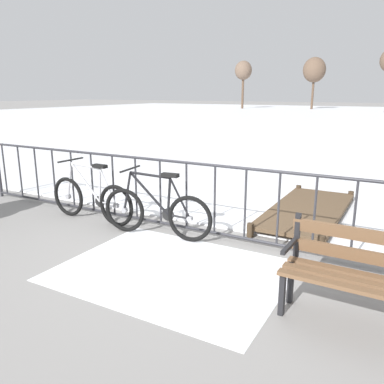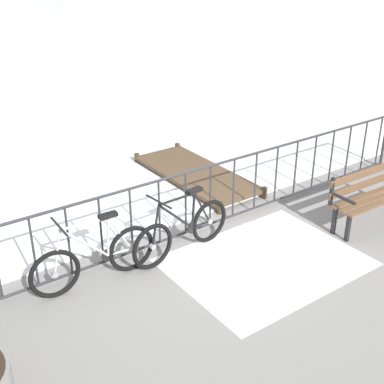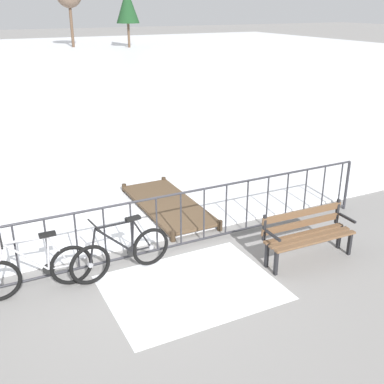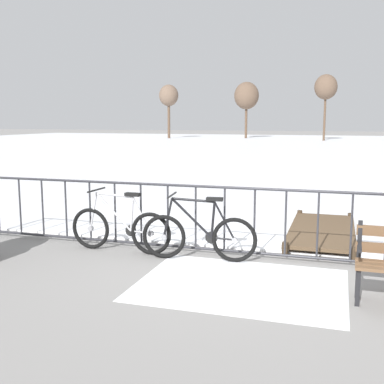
{
  "view_description": "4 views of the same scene",
  "coord_description": "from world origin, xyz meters",
  "views": [
    {
      "loc": [
        2.51,
        -4.73,
        2.02
      ],
      "look_at": [
        -0.13,
        -0.0,
        0.63
      ],
      "focal_mm": 36.58,
      "sensor_mm": 36.0,
      "label": 1
    },
    {
      "loc": [
        -4.02,
        -5.45,
        3.93
      ],
      "look_at": [
        0.09,
        0.29,
        0.55
      ],
      "focal_mm": 47.77,
      "sensor_mm": 36.0,
      "label": 2
    },
    {
      "loc": [
        -2.48,
        -6.69,
        4.05
      ],
      "look_at": [
        1.04,
        0.28,
        0.91
      ],
      "focal_mm": 44.03,
      "sensor_mm": 36.0,
      "label": 3
    },
    {
      "loc": [
        1.39,
        -6.84,
        2.06
      ],
      "look_at": [
        -0.75,
        0.03,
        0.95
      ],
      "focal_mm": 44.46,
      "sensor_mm": 36.0,
      "label": 4
    }
  ],
  "objects": [
    {
      "name": "ground_plane",
      "position": [
        0.0,
        0.0,
        0.0
      ],
      "size": [
        160.0,
        160.0,
        0.0
      ],
      "primitive_type": "plane",
      "color": "gray"
    },
    {
      "name": "tree_far_east",
      "position": [
        -16.45,
        42.01,
        4.52
      ],
      "size": [
        2.07,
        2.07,
        5.74
      ],
      "color": "brown",
      "rests_on": "ground"
    },
    {
      "name": "tree_far_west",
      "position": [
        -0.15,
        40.68,
        5.04
      ],
      "size": [
        2.14,
        2.14,
        6.26
      ],
      "color": "brown",
      "rests_on": "ground"
    },
    {
      "name": "bicycle_second",
      "position": [
        -0.53,
        -0.34,
        0.37
      ],
      "size": [
        1.71,
        0.52,
        0.97
      ],
      "color": "black",
      "rests_on": "ground"
    },
    {
      "name": "frozen_pond",
      "position": [
        0.0,
        28.4,
        0.01
      ],
      "size": [
        80.0,
        56.0,
        0.03
      ],
      "primitive_type": "cube",
      "color": "white",
      "rests_on": "ground"
    },
    {
      "name": "bicycle_near_railing",
      "position": [
        -1.83,
        -0.27,
        0.37
      ],
      "size": [
        1.71,
        0.52,
        0.97
      ],
      "color": "black",
      "rests_on": "ground"
    },
    {
      "name": "snow_patch",
      "position": [
        0.28,
        -1.2,
        0.0
      ],
      "size": [
        2.57,
        1.97,
        0.01
      ],
      "primitive_type": "cube",
      "color": "white",
      "rests_on": "ground"
    },
    {
      "name": "railing_fence",
      "position": [
        -0.0,
        0.0,
        0.56
      ],
      "size": [
        9.06,
        0.06,
        1.07
      ],
      "color": "#2D2D33",
      "rests_on": "ground"
    },
    {
      "name": "wooden_dock",
      "position": [
        1.15,
        1.64,
        0.12
      ],
      "size": [
        1.1,
        2.79,
        0.2
      ],
      "color": "brown",
      "rests_on": "ground"
    },
    {
      "name": "tree_west_mid",
      "position": [
        -8.48,
        44.57,
        4.54
      ],
      "size": [
        2.64,
        2.64,
        6.03
      ],
      "color": "brown",
      "rests_on": "ground"
    }
  ]
}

